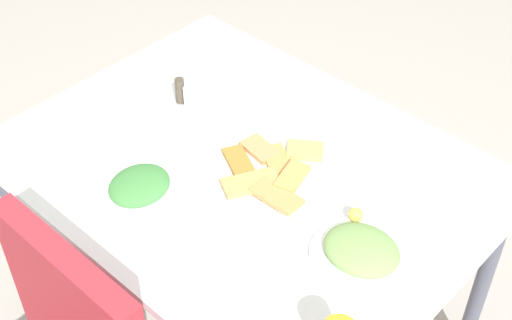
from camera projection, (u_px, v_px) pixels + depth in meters
dining_table at (246, 186)px, 1.83m from camera, size 1.17×0.89×0.70m
pide_platter at (272, 172)px, 1.74m from camera, size 0.29×0.31×0.04m
salad_plate_greens at (361, 251)px, 1.55m from camera, size 0.22×0.22×0.05m
salad_plate_rice at (140, 187)px, 1.70m from camera, size 0.21×0.21×0.04m
drinking_glass at (133, 109)px, 1.87m from camera, size 0.07×0.07×0.09m
paper_napkin at (69, 157)px, 1.80m from camera, size 0.12×0.12×0.00m
fork at (74, 152)px, 1.81m from camera, size 0.16×0.03×0.00m
spoon at (62, 159)px, 1.79m from camera, size 0.16×0.04×0.00m
condiment_caddy at (184, 100)px, 1.94m from camera, size 0.11×0.11×0.09m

